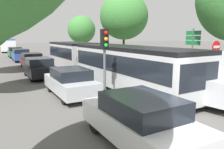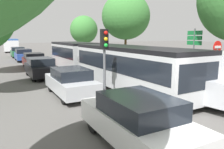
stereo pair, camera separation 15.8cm
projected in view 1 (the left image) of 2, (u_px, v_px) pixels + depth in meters
The scene contains 14 objects.
ground_plane at pixel (188, 139), 6.60m from camera, with size 200.00×200.00×0.00m, color #565451.
articulated_bus at pixel (100, 59), 15.52m from camera, with size 2.96×17.00×2.52m.
city_bus_rear at pixel (8, 44), 44.74m from camera, with size 3.26×11.63×2.47m.
queued_car_white at pixel (140, 120), 6.15m from camera, with size 1.80×4.22×1.47m.
queued_car_silver at pixel (71, 82), 11.35m from camera, with size 1.77×4.16×1.44m.
queued_car_black at pixel (39, 68), 16.32m from camera, with size 1.82×4.29×1.49m.
queued_car_red at pixel (32, 60), 21.40m from camera, with size 1.78×4.17×1.45m.
queued_car_blue at pixel (21, 55), 27.07m from camera, with size 1.85×4.35×1.51m.
queued_car_green at pixel (15, 52), 31.94m from camera, with size 1.83×4.29×1.49m.
traffic_light at pixel (105, 49), 10.08m from camera, with size 0.33×0.37×3.40m.
no_entry_sign at pixel (215, 57), 12.63m from camera, with size 0.70×0.08×2.82m.
direction_sign_post at pixel (193, 44), 15.07m from camera, with size 0.25×1.39×3.60m.
tree_right_mid at pixel (124, 16), 23.40m from camera, with size 5.16×5.16×7.65m.
tree_right_far at pixel (82, 30), 33.42m from camera, with size 4.21×4.21×6.16m.
Camera 1 is at (-5.00, -4.26, 3.09)m, focal length 35.00 mm.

